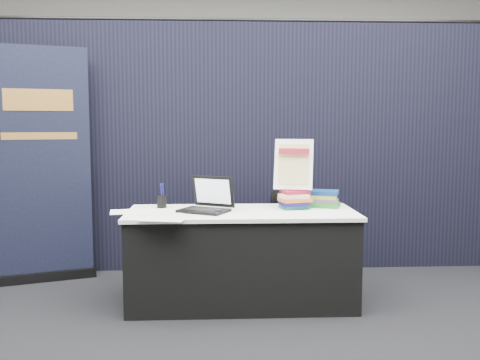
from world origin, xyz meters
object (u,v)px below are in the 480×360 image
object	(u,v)px
book_stack_short	(325,199)
stacking_chair	(294,235)
display_table	(241,257)
pullup_banner	(42,179)
laptop	(204,203)
book_stack_tall	(294,199)
info_sign	(294,165)

from	to	relation	value
book_stack_short	stacking_chair	world-z (taller)	book_stack_short
display_table	pullup_banner	world-z (taller)	pullup_banner
book_stack_short	laptop	bearing A→B (deg)	-169.72
display_table	book_stack_tall	distance (m)	0.63
pullup_banner	display_table	bearing A→B (deg)	-40.70
book_stack_tall	pullup_banner	size ratio (longest dim) A/B	0.12
laptop	display_table	bearing A→B (deg)	28.07
book_stack_short	pullup_banner	xyz separation A→B (m)	(-2.47, 0.52, 0.12)
display_table	pullup_banner	distance (m)	1.99
book_stack_short	pullup_banner	size ratio (longest dim) A/B	0.13
pullup_banner	stacking_chair	size ratio (longest dim) A/B	2.52
laptop	pullup_banner	xyz separation A→B (m)	(-1.47, 0.70, 0.13)
book_stack_short	info_sign	world-z (taller)	info_sign
display_table	book_stack_short	size ratio (longest dim) A/B	6.51
laptop	book_stack_tall	xyz separation A→B (m)	(0.73, 0.09, 0.01)
book_stack_tall	book_stack_short	size ratio (longest dim) A/B	0.93
info_sign	stacking_chair	xyz separation A→B (m)	(0.05, 0.27, -0.63)
stacking_chair	info_sign	bearing A→B (deg)	-104.20
book_stack_tall	info_sign	distance (m)	0.28
info_sign	pullup_banner	world-z (taller)	pullup_banner
display_table	book_stack_short	world-z (taller)	book_stack_short
display_table	stacking_chair	distance (m)	0.63
book_stack_short	info_sign	size ratio (longest dim) A/B	0.65
laptop	book_stack_short	distance (m)	1.01
book_stack_tall	pullup_banner	distance (m)	2.28
display_table	laptop	world-z (taller)	laptop
book_stack_short	book_stack_tall	bearing A→B (deg)	-161.65
display_table	info_sign	size ratio (longest dim) A/B	4.24
laptop	info_sign	world-z (taller)	info_sign
laptop	info_sign	size ratio (longest dim) A/B	1.03
book_stack_tall	laptop	bearing A→B (deg)	-172.85
book_stack_short	stacking_chair	distance (m)	0.46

